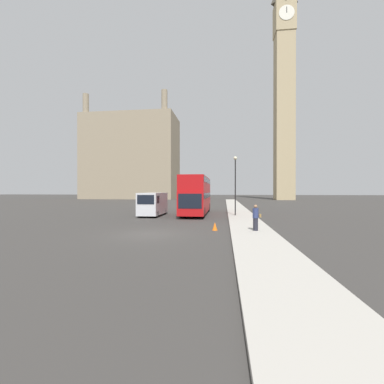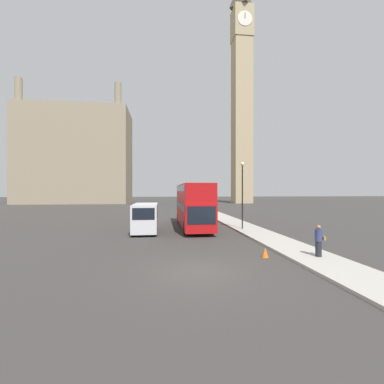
# 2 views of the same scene
# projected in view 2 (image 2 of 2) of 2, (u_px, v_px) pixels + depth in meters

# --- Properties ---
(ground_plane) EXTENTS (300.00, 300.00, 0.00)m
(ground_plane) POSITION_uv_depth(u_px,v_px,m) (197.00, 271.00, 11.37)
(ground_plane) COLOR #383533
(sidewalk_strip) EXTENTS (2.75, 120.00, 0.15)m
(sidewalk_strip) POSITION_uv_depth(u_px,v_px,m) (330.00, 265.00, 12.12)
(sidewalk_strip) COLOR #ADA89E
(sidewalk_strip) RESTS_ON ground_plane
(clock_tower) EXTENTS (5.61, 5.78, 67.33)m
(clock_tower) POSITION_uv_depth(u_px,v_px,m) (242.00, 87.00, 75.87)
(clock_tower) COLOR tan
(clock_tower) RESTS_ON ground_plane
(building_block_distant) EXTENTS (30.09, 15.46, 33.44)m
(building_block_distant) POSITION_uv_depth(u_px,v_px,m) (77.00, 157.00, 75.67)
(building_block_distant) COLOR gray
(building_block_distant) RESTS_ON ground_plane
(red_double_decker_bus) EXTENTS (2.54, 11.36, 4.20)m
(red_double_decker_bus) POSITION_uv_depth(u_px,v_px,m) (193.00, 203.00, 25.11)
(red_double_decker_bus) COLOR #B71114
(red_double_decker_bus) RESTS_ON ground_plane
(white_van) EXTENTS (2.03, 5.19, 2.45)m
(white_van) POSITION_uv_depth(u_px,v_px,m) (146.00, 217.00, 22.05)
(white_van) COLOR silver
(white_van) RESTS_ON ground_plane
(pedestrian) EXTENTS (0.52, 0.36, 1.64)m
(pedestrian) POSITION_uv_depth(u_px,v_px,m) (319.00, 241.00, 13.36)
(pedestrian) COLOR #23232D
(pedestrian) RESTS_ON sidewalk_strip
(street_lamp) EXTENTS (0.36, 0.36, 6.06)m
(street_lamp) POSITION_uv_depth(u_px,v_px,m) (242.00, 185.00, 23.30)
(street_lamp) COLOR black
(street_lamp) RESTS_ON sidewalk_strip
(traffic_cone) EXTENTS (0.36, 0.36, 0.55)m
(traffic_cone) POSITION_uv_depth(u_px,v_px,m) (265.00, 252.00, 13.78)
(traffic_cone) COLOR orange
(traffic_cone) RESTS_ON ground_plane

